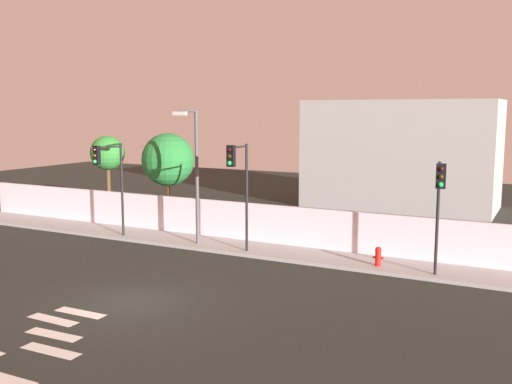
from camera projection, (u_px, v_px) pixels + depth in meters
ground_plane at (131, 302)px, 19.29m from camera, size 80.00×80.00×0.00m
sidewalk at (248, 249)px, 26.48m from camera, size 36.00×2.40×0.15m
perimeter_wall at (261, 223)px, 27.47m from camera, size 36.00×0.18×1.80m
crosswalk_marking at (39, 339)px, 16.17m from camera, size 3.92×4.73×0.01m
traffic_light_left at (108, 170)px, 27.92m from camera, size 0.53×1.64×4.53m
traffic_light_center at (238, 175)px, 24.72m from camera, size 0.35×1.48×4.75m
traffic_light_right at (439, 194)px, 21.11m from camera, size 0.45×1.11×4.30m
street_lamp_curbside at (194, 165)px, 26.44m from camera, size 0.63×1.82×6.20m
fire_hydrant at (378, 256)px, 23.18m from camera, size 0.44×0.26×0.78m
roadside_tree_leftmost at (107, 154)px, 32.97m from camera, size 1.94×1.94×4.91m
roadside_tree_midleft at (168, 160)px, 31.06m from camera, size 2.84×2.84×5.14m
low_building_distant at (401, 154)px, 37.96m from camera, size 11.96×6.00×6.99m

